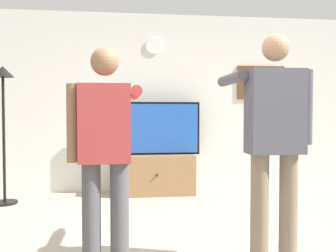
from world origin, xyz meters
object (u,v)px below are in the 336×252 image
at_px(framed_picture, 261,83).
at_px(person_standing_nearer_couch, 274,135).
at_px(television, 155,128).
at_px(wall_clock, 154,46).
at_px(tv_stand, 156,174).
at_px(floor_lamp, 3,106).
at_px(person_standing_nearer_lamp, 105,146).

height_order(framed_picture, person_standing_nearer_couch, framed_picture).
height_order(television, wall_clock, wall_clock).
bearing_deg(wall_clock, person_standing_nearer_couch, -76.69).
relative_size(framed_picture, person_standing_nearer_couch, 0.43).
distance_m(tv_stand, person_standing_nearer_couch, 2.80).
height_order(tv_stand, television, television).
xyz_separation_m(television, framed_picture, (1.71, 0.25, 0.71)).
bearing_deg(tv_stand, wall_clock, 90.00).
xyz_separation_m(floor_lamp, person_standing_nearer_couch, (2.70, -2.28, -0.26)).
bearing_deg(wall_clock, person_standing_nearer_lamp, -102.11).
bearing_deg(person_standing_nearer_lamp, wall_clock, 77.89).
bearing_deg(person_standing_nearer_couch, floor_lamp, 139.81).
bearing_deg(framed_picture, tv_stand, -170.19).
bearing_deg(framed_picture, television, -171.71).
relative_size(floor_lamp, person_standing_nearer_couch, 1.00).
xyz_separation_m(tv_stand, wall_clock, (-0.00, 0.29, 1.93)).
xyz_separation_m(floor_lamp, person_standing_nearer_lamp, (1.41, -2.21, -0.34)).
bearing_deg(tv_stand, television, 90.00).
distance_m(floor_lamp, person_standing_nearer_couch, 3.55).
bearing_deg(framed_picture, floor_lamp, -170.41).
xyz_separation_m(tv_stand, television, (-0.00, 0.05, 0.68)).
relative_size(television, person_standing_nearer_couch, 0.73).
bearing_deg(person_standing_nearer_couch, person_standing_nearer_lamp, 176.77).
distance_m(framed_picture, person_standing_nearer_lamp, 3.73).
height_order(tv_stand, floor_lamp, floor_lamp).
bearing_deg(person_standing_nearer_lamp, person_standing_nearer_couch, -3.23).
relative_size(television, person_standing_nearer_lamp, 0.78).
relative_size(tv_stand, person_standing_nearer_lamp, 0.67).
xyz_separation_m(television, person_standing_nearer_lamp, (-0.61, -2.59, -0.02)).
height_order(tv_stand, framed_picture, framed_picture).
distance_m(tv_stand, floor_lamp, 2.27).
height_order(television, floor_lamp, floor_lamp).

